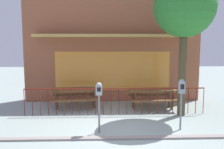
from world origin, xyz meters
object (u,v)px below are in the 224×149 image
picnic_table_right (152,93)px  parking_meter_near (99,94)px  picnic_table_left (75,93)px  parking_meter_far (182,91)px  street_tree (185,8)px

picnic_table_right → parking_meter_near: parking_meter_near is taller
picnic_table_left → parking_meter_far: bearing=-38.3°
picnic_table_right → street_tree: bearing=-47.9°
picnic_table_right → parking_meter_far: bearing=-81.5°
picnic_table_right → parking_meter_near: 3.40m
picnic_table_left → parking_meter_far: (3.42, -2.70, 0.57)m
parking_meter_near → street_tree: street_tree is taller
parking_meter_far → street_tree: street_tree is taller
picnic_table_right → street_tree: (0.86, -0.95, 3.16)m
parking_meter_near → parking_meter_far: 2.43m
picnic_table_left → parking_meter_near: 3.08m
street_tree → picnic_table_left: bearing=163.4°
picnic_table_left → parking_meter_near: parking_meter_near is taller
picnic_table_right → street_tree: 3.41m
parking_meter_near → parking_meter_far: bearing=4.0°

